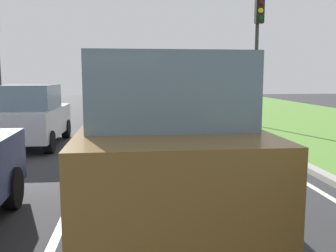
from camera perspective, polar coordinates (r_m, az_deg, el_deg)
The scene contains 7 objects.
ground_plane at distance 10.76m, azimuth -7.34°, elevation -3.30°, with size 60.00×60.00×0.00m, color #2D2D30.
lane_line_center at distance 10.79m, azimuth -11.07°, elevation -3.33°, with size 0.12×32.00×0.01m, color silver.
lane_line_right_edge at distance 11.27m, azimuth 11.30°, elevation -2.87°, with size 0.12×32.00×0.01m, color silver.
curb_right at distance 11.42m, azimuth 13.71°, elevation -2.51°, with size 0.24×48.00×0.12m, color #9E9B93.
car_suv_ahead at distance 5.02m, azimuth -1.15°, elevation -2.30°, with size 1.99×4.51×2.28m.
car_hatchback_far at distance 11.59m, azimuth -20.18°, elevation 1.49°, with size 1.77×3.72×1.78m.
traffic_light_near_right at distance 15.21m, azimuth 13.55°, elevation 12.87°, with size 0.32×0.50×5.03m.
Camera 1 is at (0.23, 3.44, 2.04)m, focal length 39.94 mm.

